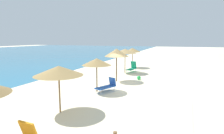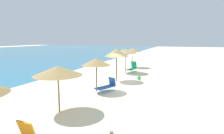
% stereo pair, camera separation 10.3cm
% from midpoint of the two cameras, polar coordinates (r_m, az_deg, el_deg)
% --- Properties ---
extents(ground_plane, '(160.00, 160.00, 0.00)m').
position_cam_midpoint_polar(ground_plane, '(14.98, 2.56, -5.99)').
color(ground_plane, beige).
extents(beach_umbrella_1, '(2.46, 2.46, 2.40)m').
position_cam_midpoint_polar(beach_umbrella_1, '(9.87, -15.63, -1.07)').
color(beach_umbrella_1, brown).
rests_on(beach_umbrella_1, ground_plane).
extents(beach_umbrella_2, '(2.08, 2.08, 2.38)m').
position_cam_midpoint_polar(beach_umbrella_2, '(13.40, -4.48, 1.55)').
color(beach_umbrella_2, brown).
rests_on(beach_umbrella_2, ground_plane).
extents(beach_umbrella_3, '(2.11, 2.11, 2.89)m').
position_cam_midpoint_polar(beach_umbrella_3, '(16.60, 1.56, 4.32)').
color(beach_umbrella_3, brown).
rests_on(beach_umbrella_3, ground_plane).
extents(beach_umbrella_4, '(2.47, 2.47, 2.65)m').
position_cam_midpoint_polar(beach_umbrella_4, '(20.78, 4.17, 4.77)').
color(beach_umbrella_4, brown).
rests_on(beach_umbrella_4, ground_plane).
extents(beach_umbrella_5, '(2.13, 2.13, 2.56)m').
position_cam_midpoint_polar(beach_umbrella_5, '(24.79, 6.42, 5.07)').
color(beach_umbrella_5, brown).
rests_on(beach_umbrella_5, ground_plane).
extents(lounge_chair_1, '(1.70, 1.19, 0.95)m').
position_cam_midpoint_polar(lounge_chair_1, '(13.61, -1.35, -5.65)').
color(lounge_chair_1, blue).
rests_on(lounge_chair_1, ground_plane).
extents(lounge_chair_2, '(1.73, 0.85, 1.17)m').
position_cam_midpoint_polar(lounge_chair_2, '(21.74, 6.20, -0.23)').
color(lounge_chair_2, '#199972').
rests_on(lounge_chair_2, ground_plane).
extents(beach_ball, '(0.37, 0.37, 0.37)m').
position_cam_midpoint_polar(beach_ball, '(17.64, 8.26, -3.25)').
color(beach_ball, green).
rests_on(beach_ball, ground_plane).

